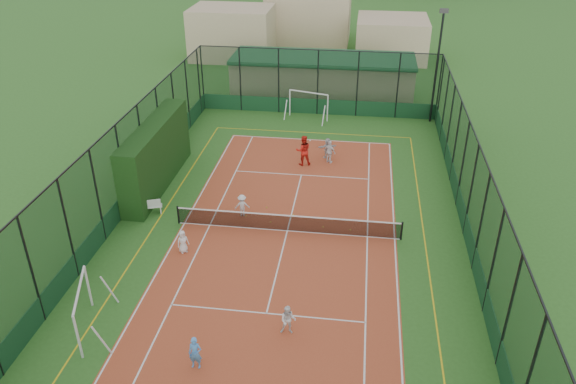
{
  "coord_description": "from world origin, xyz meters",
  "views": [
    {
      "loc": [
        3.33,
        -24.18,
        15.78
      ],
      "look_at": [
        -0.23,
        2.0,
        1.2
      ],
      "focal_mm": 35.0,
      "sensor_mm": 36.0,
      "label": 1
    }
  ],
  "objects_px": {
    "white_bench": "(146,206)",
    "child_far_left": "(242,205)",
    "futsal_goal_near": "(83,310)",
    "floodlight_ne": "(437,68)",
    "futsal_goal_far": "(308,105)",
    "child_near_left": "(183,242)",
    "child_far_right": "(330,152)",
    "child_near_mid": "(195,353)",
    "clubhouse": "(323,75)",
    "coach": "(303,150)",
    "child_near_right": "(288,320)",
    "child_far_back": "(328,148)"
  },
  "relations": [
    {
      "from": "white_bench",
      "to": "child_far_left",
      "type": "relative_size",
      "value": 1.36
    },
    {
      "from": "futsal_goal_near",
      "to": "floodlight_ne",
      "type": "bearing_deg",
      "value": -50.2
    },
    {
      "from": "futsal_goal_far",
      "to": "child_near_left",
      "type": "bearing_deg",
      "value": -86.79
    },
    {
      "from": "child_far_right",
      "to": "futsal_goal_far",
      "type": "bearing_deg",
      "value": -41.55
    },
    {
      "from": "child_near_left",
      "to": "child_far_right",
      "type": "relative_size",
      "value": 0.79
    },
    {
      "from": "floodlight_ne",
      "to": "child_near_left",
      "type": "xyz_separation_m",
      "value": [
        -13.35,
        -19.12,
        -3.53
      ]
    },
    {
      "from": "child_far_left",
      "to": "child_far_right",
      "type": "height_order",
      "value": "child_far_right"
    },
    {
      "from": "floodlight_ne",
      "to": "child_near_mid",
      "type": "xyz_separation_m",
      "value": [
        -10.68,
        -26.25,
        -3.43
      ]
    },
    {
      "from": "white_bench",
      "to": "child_near_mid",
      "type": "xyz_separation_m",
      "value": [
        5.72,
        -10.32,
        0.21
      ]
    },
    {
      "from": "clubhouse",
      "to": "child_far_left",
      "type": "xyz_separation_m",
      "value": [
        -2.61,
        -20.8,
        -0.94
      ]
    },
    {
      "from": "child_near_mid",
      "to": "coach",
      "type": "height_order",
      "value": "coach"
    },
    {
      "from": "clubhouse",
      "to": "white_bench",
      "type": "bearing_deg",
      "value": -110.09
    },
    {
      "from": "futsal_goal_near",
      "to": "futsal_goal_far",
      "type": "xyz_separation_m",
      "value": [
        6.4,
        24.31,
        0.01
      ]
    },
    {
      "from": "child_far_left",
      "to": "child_far_right",
      "type": "relative_size",
      "value": 0.84
    },
    {
      "from": "clubhouse",
      "to": "child_near_right",
      "type": "relative_size",
      "value": 11.64
    },
    {
      "from": "floodlight_ne",
      "to": "child_near_left",
      "type": "bearing_deg",
      "value": -124.93
    },
    {
      "from": "clubhouse",
      "to": "child_far_right",
      "type": "height_order",
      "value": "clubhouse"
    },
    {
      "from": "child_far_right",
      "to": "child_far_back",
      "type": "relative_size",
      "value": 1.1
    },
    {
      "from": "child_near_left",
      "to": "child_near_right",
      "type": "distance_m",
      "value": 7.59
    },
    {
      "from": "clubhouse",
      "to": "child_far_back",
      "type": "xyz_separation_m",
      "value": [
        1.4,
        -12.87,
        -0.88
      ]
    },
    {
      "from": "child_near_left",
      "to": "child_near_right",
      "type": "bearing_deg",
      "value": -78.33
    },
    {
      "from": "child_near_mid",
      "to": "child_far_back",
      "type": "relative_size",
      "value": 1.0
    },
    {
      "from": "child_far_back",
      "to": "coach",
      "type": "bearing_deg",
      "value": 18.86
    },
    {
      "from": "child_far_right",
      "to": "child_far_back",
      "type": "xyz_separation_m",
      "value": [
        -0.18,
        0.72,
        -0.07
      ]
    },
    {
      "from": "coach",
      "to": "floodlight_ne",
      "type": "bearing_deg",
      "value": -150.72
    },
    {
      "from": "white_bench",
      "to": "coach",
      "type": "relative_size",
      "value": 0.87
    },
    {
      "from": "child_far_left",
      "to": "child_far_right",
      "type": "bearing_deg",
      "value": -135.5
    },
    {
      "from": "futsal_goal_far",
      "to": "child_near_left",
      "type": "xyz_separation_m",
      "value": [
        -4.18,
        -18.5,
        -0.43
      ]
    },
    {
      "from": "white_bench",
      "to": "futsal_goal_far",
      "type": "xyz_separation_m",
      "value": [
        7.22,
        15.31,
        0.54
      ]
    },
    {
      "from": "white_bench",
      "to": "futsal_goal_near",
      "type": "relative_size",
      "value": 0.54
    },
    {
      "from": "white_bench",
      "to": "child_far_back",
      "type": "xyz_separation_m",
      "value": [
        9.2,
        8.45,
        0.21
      ]
    },
    {
      "from": "child_near_mid",
      "to": "white_bench",
      "type": "bearing_deg",
      "value": 118.71
    },
    {
      "from": "floodlight_ne",
      "to": "futsal_goal_near",
      "type": "xyz_separation_m",
      "value": [
        -15.58,
        -24.92,
        -3.11
      ]
    },
    {
      "from": "futsal_goal_far",
      "to": "child_far_right",
      "type": "xyz_separation_m",
      "value": [
        2.15,
        -7.57,
        -0.27
      ]
    },
    {
      "from": "floodlight_ne",
      "to": "futsal_goal_far",
      "type": "height_order",
      "value": "floodlight_ne"
    },
    {
      "from": "child_near_right",
      "to": "futsal_goal_near",
      "type": "bearing_deg",
      "value": -175.67
    },
    {
      "from": "child_near_left",
      "to": "child_near_mid",
      "type": "relative_size",
      "value": 0.86
    },
    {
      "from": "clubhouse",
      "to": "child_far_left",
      "type": "height_order",
      "value": "clubhouse"
    },
    {
      "from": "child_near_right",
      "to": "coach",
      "type": "xyz_separation_m",
      "value": [
        -1.12,
        15.32,
        0.33
      ]
    },
    {
      "from": "child_far_back",
      "to": "white_bench",
      "type": "bearing_deg",
      "value": 21.7
    },
    {
      "from": "futsal_goal_far",
      "to": "futsal_goal_near",
      "type": "bearing_deg",
      "value": -88.84
    },
    {
      "from": "floodlight_ne",
      "to": "child_near_mid",
      "type": "distance_m",
      "value": 28.55
    },
    {
      "from": "clubhouse",
      "to": "child_near_left",
      "type": "relative_size",
      "value": 12.9
    },
    {
      "from": "clubhouse",
      "to": "white_bench",
      "type": "height_order",
      "value": "clubhouse"
    },
    {
      "from": "clubhouse",
      "to": "futsal_goal_far",
      "type": "bearing_deg",
      "value": -95.47
    },
    {
      "from": "child_far_left",
      "to": "child_far_right",
      "type": "distance_m",
      "value": 8.34
    },
    {
      "from": "child_near_right",
      "to": "child_far_left",
      "type": "bearing_deg",
      "value": 110.87
    },
    {
      "from": "white_bench",
      "to": "child_near_right",
      "type": "relative_size",
      "value": 1.31
    },
    {
      "from": "clubhouse",
      "to": "futsal_goal_near",
      "type": "height_order",
      "value": "clubhouse"
    },
    {
      "from": "child_near_mid",
      "to": "child_far_right",
      "type": "xyz_separation_m",
      "value": [
        3.66,
        18.06,
        0.06
      ]
    }
  ]
}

